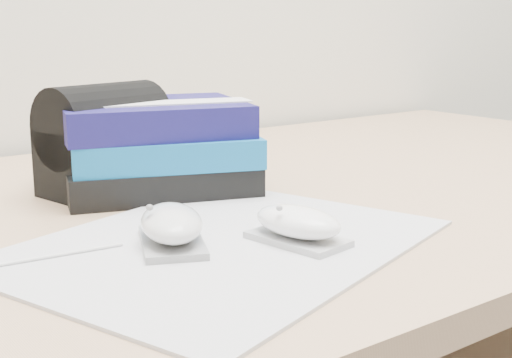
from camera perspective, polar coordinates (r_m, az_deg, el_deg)
desk at (r=1.02m, az=-2.54°, el=-13.06°), size 1.60×0.80×0.73m
mousepad at (r=0.67m, az=-2.87°, el=-5.21°), size 0.46×0.41×0.00m
mouse_rear at (r=0.66m, az=-6.77°, el=-3.77°), size 0.09×0.12×0.04m
mouse_front at (r=0.67m, az=3.36°, el=-3.68°), size 0.07×0.10×0.04m
book_stack at (r=0.88m, az=-7.94°, el=2.56°), size 0.27×0.24×0.11m
pouch at (r=0.88m, az=-12.04°, el=3.04°), size 0.16×0.12×0.13m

